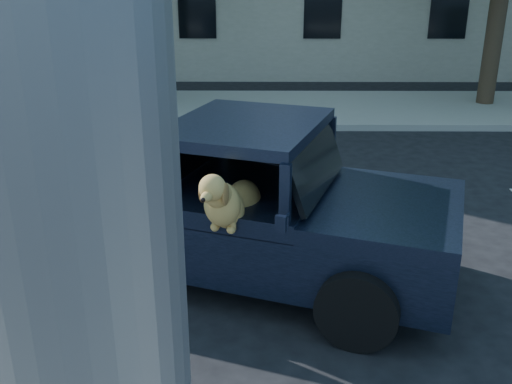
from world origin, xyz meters
TOP-DOWN VIEW (x-y plane):
  - ground at (0.00, 0.00)m, footprint 120.00×120.00m
  - far_sidewalk at (0.00, 9.20)m, footprint 60.00×4.00m
  - lane_stripes at (2.00, 3.40)m, footprint 21.60×0.14m
  - pickup_truck at (-1.45, 0.73)m, footprint 5.58×3.60m

SIDE VIEW (x-z plane):
  - ground at x=0.00m, z-range 0.00..0.00m
  - lane_stripes at x=2.00m, z-range 0.00..0.01m
  - far_sidewalk at x=0.00m, z-range 0.00..0.15m
  - pickup_truck at x=-1.45m, z-range -0.30..1.56m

